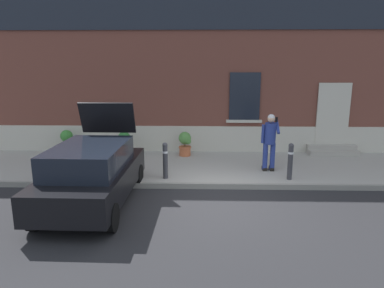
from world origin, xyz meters
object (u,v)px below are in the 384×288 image
object	(u,v)px
bollard_far_left	(165,159)
hatchback_car_black	(93,173)
person_on_phone	(270,139)
planter_terracotta	(185,143)
planter_charcoal	(67,141)
planter_cream	(125,143)
bollard_near_person	(290,160)

from	to	relation	value
bollard_far_left	hatchback_car_black	bearing A→B (deg)	-134.39
bollard_far_left	person_on_phone	xyz separation A→B (m)	(3.06, 0.79, 0.44)
person_on_phone	planter_terracotta	distance (m)	3.21
person_on_phone	planter_charcoal	world-z (taller)	person_on_phone
hatchback_car_black	planter_terracotta	world-z (taller)	hatchback_car_black
planter_charcoal	planter_cream	xyz separation A→B (m)	(2.15, -0.24, 0.00)
bollard_far_left	person_on_phone	bearing A→B (deg)	14.48
hatchback_car_black	planter_cream	xyz separation A→B (m)	(-0.14, 4.15, -0.19)
hatchback_car_black	planter_charcoal	size ratio (longest dim) A/B	4.76
hatchback_car_black	bollard_near_person	size ratio (longest dim) A/B	3.92
person_on_phone	planter_cream	distance (m)	5.12
bollard_far_left	planter_terracotta	xyz separation A→B (m)	(0.44, 2.56, -0.11)
bollard_near_person	person_on_phone	xyz separation A→B (m)	(-0.44, 0.79, 0.44)
person_on_phone	planter_charcoal	distance (m)	7.23
bollard_near_person	planter_terracotta	world-z (taller)	bollard_near_person
hatchback_car_black	bollard_near_person	xyz separation A→B (m)	(5.07, 1.60, -0.09)
bollard_far_left	planter_cream	bearing A→B (deg)	123.85
bollard_near_person	planter_charcoal	bearing A→B (deg)	159.25
person_on_phone	bollard_near_person	bearing A→B (deg)	-59.70
bollard_near_person	bollard_far_left	xyz separation A→B (m)	(-3.51, 0.00, 0.00)
planter_charcoal	planter_cream	size ratio (longest dim) A/B	1.00
hatchback_car_black	person_on_phone	world-z (taller)	hatchback_car_black
hatchback_car_black	person_on_phone	xyz separation A→B (m)	(4.63, 2.39, 0.35)
bollard_near_person	person_on_phone	size ratio (longest dim) A/B	0.60
person_on_phone	planter_terracotta	xyz separation A→B (m)	(-2.62, 1.77, -0.55)
planter_charcoal	bollard_near_person	bearing A→B (deg)	-20.75
planter_charcoal	planter_cream	bearing A→B (deg)	-6.39
hatchback_car_black	planter_cream	size ratio (longest dim) A/B	4.76
hatchback_car_black	bollard_far_left	world-z (taller)	hatchback_car_black
planter_cream	bollard_near_person	bearing A→B (deg)	-26.06
person_on_phone	planter_charcoal	size ratio (longest dim) A/B	2.04
planter_charcoal	planter_cream	world-z (taller)	same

